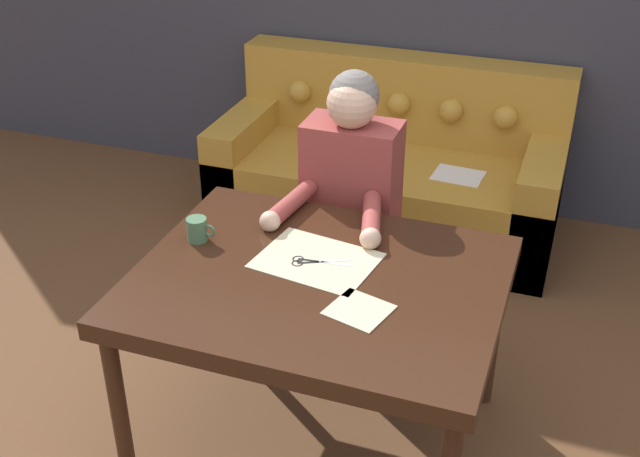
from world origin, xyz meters
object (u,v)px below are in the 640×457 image
Objects in this scene: couch at (389,172)px; scissors at (312,262)px; person at (350,215)px; mug at (198,229)px; dining_table at (318,294)px.

scissors is at bearing -84.82° from couch.
couch is at bearing 95.77° from person.
couch is 16.43× the size of mug.
mug is at bearing 170.55° from dining_table.
dining_table is at bearing -83.36° from couch.
person is 5.61× the size of scissors.
scissors is (0.04, -0.59, 0.12)m from person.
person is 0.73m from mug.
couch is at bearing 79.96° from mug.
person is at bearing 54.84° from mug.
mug is (-0.45, 0.01, 0.04)m from scissors.
couch is at bearing 95.18° from scissors.
mug reaches higher than dining_table.
couch is 1.47× the size of person.
person is at bearing 94.08° from scissors.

